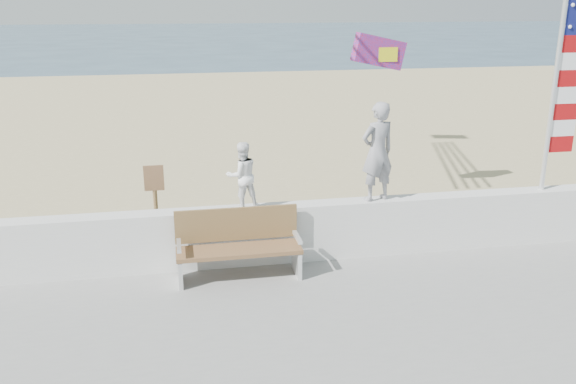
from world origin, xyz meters
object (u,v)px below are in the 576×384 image
object	(u,v)px
adult	(377,152)
flag	(564,72)
bench	(238,244)
child	(242,175)

from	to	relation	value
adult	flag	distance (m)	3.21
adult	bench	xyz separation A→B (m)	(-2.22, -0.45, -1.16)
child	bench	distance (m)	1.01
bench	flag	bearing A→B (deg)	4.97
child	flag	world-z (taller)	flag
child	bench	bearing A→B (deg)	59.57
bench	flag	size ratio (longest dim) A/B	0.51
adult	flag	size ratio (longest dim) A/B	0.44
adult	child	size ratio (longest dim) A/B	1.53
child	adult	bearing A→B (deg)	165.39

